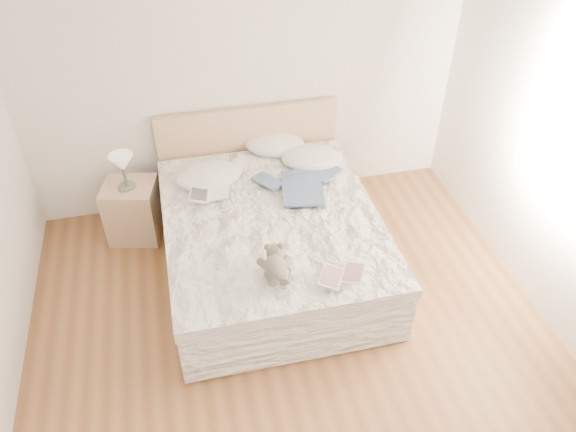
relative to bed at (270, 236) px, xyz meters
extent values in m
cube|color=brown|center=(0.00, -1.19, -0.31)|extent=(4.00, 4.50, 0.00)
cube|color=silver|center=(0.00, 1.06, 1.04)|extent=(4.00, 0.02, 2.70)
cube|color=tan|center=(0.00, -0.04, -0.21)|extent=(1.68, 2.08, 0.20)
cube|color=white|center=(0.00, -0.04, 0.04)|extent=(1.60, 2.00, 0.30)
cube|color=white|center=(0.00, -0.09, 0.23)|extent=(1.72, 2.05, 0.10)
cube|color=tan|center=(0.00, 1.00, 0.19)|extent=(1.70, 0.06, 1.00)
cube|color=tan|center=(-1.14, 0.66, -0.03)|extent=(0.53, 0.49, 0.56)
cylinder|color=#524D47|center=(-1.14, 0.64, 0.26)|extent=(0.15, 0.15, 0.02)
cylinder|color=#3D3732|center=(-1.14, 0.64, 0.38)|extent=(0.03, 0.03, 0.21)
cone|color=beige|center=(-1.14, 0.64, 0.51)|extent=(0.23, 0.23, 0.15)
ellipsoid|color=white|center=(-0.44, 0.53, 0.33)|extent=(0.58, 0.41, 0.17)
ellipsoid|color=white|center=(0.24, 0.90, 0.33)|extent=(0.66, 0.55, 0.17)
ellipsoid|color=white|center=(0.52, 0.60, 0.33)|extent=(0.63, 0.50, 0.17)
cube|color=white|center=(-0.45, 0.29, 0.32)|extent=(0.39, 0.30, 0.03)
cube|color=#F3E9C0|center=(0.34, -0.89, 0.32)|extent=(0.39, 0.35, 0.02)
camera|label=1|loc=(-0.66, -3.53, 3.16)|focal=35.00mm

